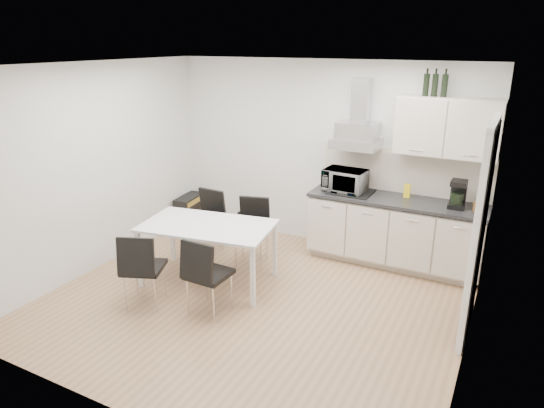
% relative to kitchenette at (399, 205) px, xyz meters
% --- Properties ---
extents(ground, '(4.50, 4.50, 0.00)m').
position_rel_kitchenette_xyz_m(ground, '(-1.18, -1.73, -0.83)').
color(ground, tan).
rests_on(ground, ground).
extents(wall_back, '(4.50, 0.10, 2.60)m').
position_rel_kitchenette_xyz_m(wall_back, '(-1.18, 0.27, 0.47)').
color(wall_back, silver).
rests_on(wall_back, ground).
extents(wall_front, '(4.50, 0.10, 2.60)m').
position_rel_kitchenette_xyz_m(wall_front, '(-1.18, -3.73, 0.47)').
color(wall_front, silver).
rests_on(wall_front, ground).
extents(wall_left, '(0.10, 4.00, 2.60)m').
position_rel_kitchenette_xyz_m(wall_left, '(-3.43, -1.73, 0.47)').
color(wall_left, silver).
rests_on(wall_left, ground).
extents(wall_right, '(0.10, 4.00, 2.60)m').
position_rel_kitchenette_xyz_m(wall_right, '(1.07, -1.73, 0.47)').
color(wall_right, silver).
rests_on(wall_right, ground).
extents(ceiling, '(4.50, 4.50, 0.00)m').
position_rel_kitchenette_xyz_m(ceiling, '(-1.18, -1.73, 1.77)').
color(ceiling, white).
rests_on(ceiling, wall_back).
extents(doorway, '(0.08, 1.04, 2.10)m').
position_rel_kitchenette_xyz_m(doorway, '(1.03, -1.18, 0.22)').
color(doorway, white).
rests_on(doorway, ground).
extents(kitchenette, '(2.22, 0.64, 2.52)m').
position_rel_kitchenette_xyz_m(kitchenette, '(0.00, 0.00, 0.00)').
color(kitchenette, beige).
rests_on(kitchenette, ground).
extents(dining_table, '(1.66, 1.11, 0.75)m').
position_rel_kitchenette_xyz_m(dining_table, '(-1.91, -1.55, -0.15)').
color(dining_table, white).
rests_on(dining_table, ground).
extents(chair_far_left, '(0.46, 0.52, 0.88)m').
position_rel_kitchenette_xyz_m(chair_far_left, '(-2.44, -0.87, -0.39)').
color(chair_far_left, black).
rests_on(chair_far_left, ground).
extents(chair_far_right, '(0.56, 0.60, 0.88)m').
position_rel_kitchenette_xyz_m(chair_far_right, '(-1.69, -0.87, -0.39)').
color(chair_far_right, black).
rests_on(chair_far_right, ground).
extents(chair_near_left, '(0.60, 0.63, 0.88)m').
position_rel_kitchenette_xyz_m(chair_near_left, '(-2.23, -2.32, -0.39)').
color(chair_near_left, black).
rests_on(chair_near_left, ground).
extents(chair_near_right, '(0.45, 0.51, 0.88)m').
position_rel_kitchenette_xyz_m(chair_near_right, '(-1.50, -2.12, -0.39)').
color(chair_near_right, black).
rests_on(chair_near_right, ground).
extents(guitar_amp, '(0.32, 0.60, 0.48)m').
position_rel_kitchenette_xyz_m(guitar_amp, '(-3.29, -0.08, -0.59)').
color(guitar_amp, black).
rests_on(guitar_amp, ground).
extents(floor_speaker, '(0.21, 0.19, 0.28)m').
position_rel_kitchenette_xyz_m(floor_speaker, '(-2.41, 0.17, -0.69)').
color(floor_speaker, black).
rests_on(floor_speaker, ground).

